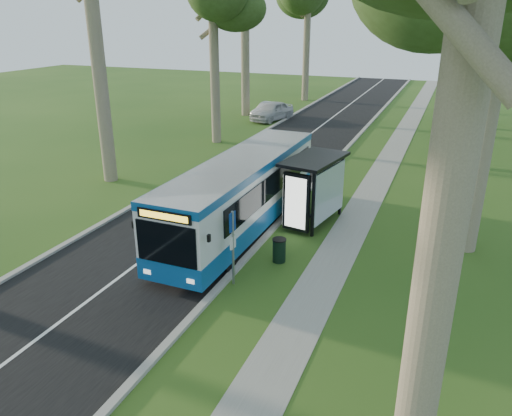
% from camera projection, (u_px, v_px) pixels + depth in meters
% --- Properties ---
extents(ground, '(120.00, 120.00, 0.00)m').
position_uv_depth(ground, '(222.00, 285.00, 16.59)').
color(ground, '#284E18').
rests_on(ground, ground).
extents(road, '(7.00, 100.00, 0.02)m').
position_uv_depth(road, '(244.00, 184.00, 26.45)').
color(road, black).
rests_on(road, ground).
extents(kerb_east, '(0.25, 100.00, 0.12)m').
position_uv_depth(kerb_east, '(307.00, 191.00, 25.22)').
color(kerb_east, '#9E9B93').
rests_on(kerb_east, ground).
extents(kerb_west, '(0.25, 100.00, 0.12)m').
position_uv_depth(kerb_west, '(186.00, 176.00, 27.65)').
color(kerb_west, '#9E9B93').
rests_on(kerb_west, ground).
extents(centre_line, '(0.12, 100.00, 0.00)m').
position_uv_depth(centre_line, '(244.00, 184.00, 26.45)').
color(centre_line, white).
rests_on(centre_line, road).
extents(footpath, '(1.50, 100.00, 0.02)m').
position_uv_depth(footpath, '(367.00, 200.00, 24.20)').
color(footpath, gray).
rests_on(footpath, ground).
extents(bus, '(2.57, 11.44, 3.02)m').
position_uv_depth(bus, '(242.00, 194.00, 20.37)').
color(bus, white).
rests_on(bus, ground).
extents(bus_stop_sign, '(0.09, 0.37, 2.61)m').
position_uv_depth(bus_stop_sign, '(233.00, 240.00, 16.12)').
color(bus_stop_sign, gray).
rests_on(bus_stop_sign, ground).
extents(bus_shelter, '(2.38, 3.62, 2.87)m').
position_uv_depth(bus_shelter, '(314.00, 180.00, 20.53)').
color(bus_shelter, black).
rests_on(bus_shelter, ground).
extents(litter_bin, '(0.51, 0.51, 0.90)m').
position_uv_depth(litter_bin, '(279.00, 250.00, 18.06)').
color(litter_bin, black).
rests_on(litter_bin, ground).
extents(car_white, '(2.92, 4.89, 1.56)m').
position_uv_depth(car_white, '(272.00, 111.00, 42.18)').
color(car_white, silver).
rests_on(car_white, ground).
extents(car_silver, '(1.90, 4.17, 1.33)m').
position_uv_depth(car_silver, '(268.00, 110.00, 43.13)').
color(car_silver, '#A4A7AC').
rests_on(car_silver, ground).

